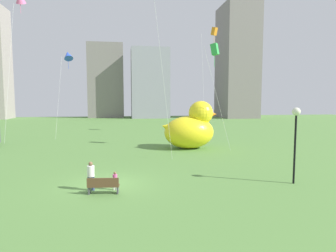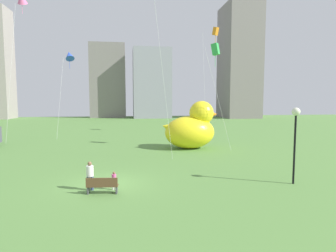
% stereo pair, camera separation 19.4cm
% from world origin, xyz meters
% --- Properties ---
extents(ground_plane, '(140.00, 140.00, 0.00)m').
position_xyz_m(ground_plane, '(0.00, 0.00, 0.00)').
color(ground_plane, '#58873F').
extents(park_bench, '(1.69, 0.60, 0.90)m').
position_xyz_m(park_bench, '(-0.13, -1.74, 0.48)').
color(park_bench, brown).
rests_on(park_bench, ground).
extents(person_adult, '(0.39, 0.39, 1.60)m').
position_xyz_m(person_adult, '(-0.84, -1.02, 0.88)').
color(person_adult, '#38476B').
rests_on(person_adult, ground).
extents(person_child, '(0.25, 0.25, 1.03)m').
position_xyz_m(person_child, '(0.46, -1.14, 0.57)').
color(person_child, silver).
rests_on(person_child, ground).
extents(giant_inflatable_duck, '(5.86, 3.76, 4.86)m').
position_xyz_m(giant_inflatable_duck, '(7.73, 11.48, 2.07)').
color(giant_inflatable_duck, yellow).
rests_on(giant_inflatable_duck, ground).
extents(lamppost, '(0.48, 0.48, 4.53)m').
position_xyz_m(lamppost, '(10.95, -1.49, 3.50)').
color(lamppost, black).
rests_on(lamppost, ground).
extents(city_skyline, '(80.76, 20.97, 34.62)m').
position_xyz_m(city_skyline, '(9.73, 64.35, 13.57)').
color(city_skyline, '#9E938C').
rests_on(city_skyline, ground).
extents(kite_green, '(2.80, 1.95, 10.59)m').
position_xyz_m(kite_green, '(10.02, 11.15, 9.93)').
color(kite_green, silver).
rests_on(kite_green, ground).
extents(kite_orange, '(2.09, 3.07, 15.30)m').
position_xyz_m(kite_orange, '(13.81, 23.35, 14.57)').
color(kite_orange, silver).
rests_on(kite_orange, ground).
extents(kite_blue, '(2.48, 2.77, 11.40)m').
position_xyz_m(kite_blue, '(-5.99, 21.63, 10.61)').
color(kite_blue, silver).
rests_on(kite_blue, ground).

